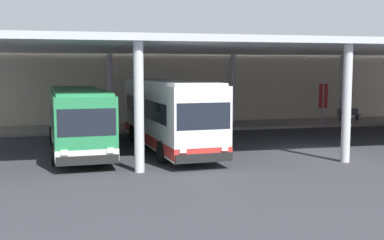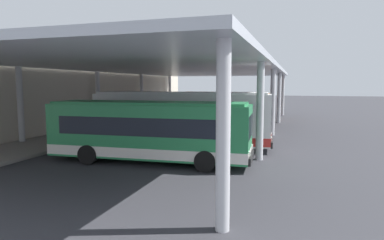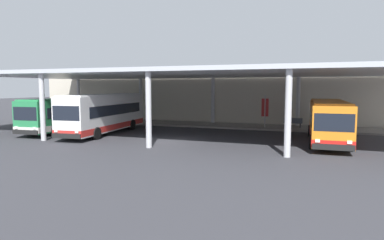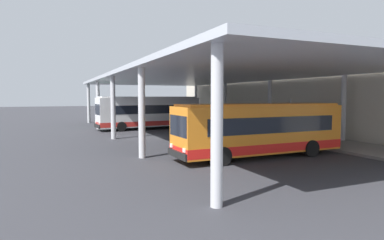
# 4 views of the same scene
# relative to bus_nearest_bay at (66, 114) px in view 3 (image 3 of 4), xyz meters

# --- Properties ---
(ground_plane) EXTENTS (200.00, 200.00, 0.00)m
(ground_plane) POSITION_rel_bus_nearest_bay_xyz_m (11.60, -2.91, -1.66)
(ground_plane) COLOR #333338
(platform_kerb) EXTENTS (42.00, 4.50, 0.18)m
(platform_kerb) POSITION_rel_bus_nearest_bay_xyz_m (11.60, 8.84, -1.57)
(platform_kerb) COLOR gray
(platform_kerb) RESTS_ON ground
(station_building_facade) EXTENTS (48.00, 1.60, 6.58)m
(station_building_facade) POSITION_rel_bus_nearest_bay_xyz_m (11.60, 12.09, 1.63)
(station_building_facade) COLOR beige
(station_building_facade) RESTS_ON ground
(canopy_shelter) EXTENTS (40.00, 17.00, 5.55)m
(canopy_shelter) POSITION_rel_bus_nearest_bay_xyz_m (11.60, 2.59, 3.63)
(canopy_shelter) COLOR silver
(canopy_shelter) RESTS_ON ground
(bus_nearest_bay) EXTENTS (3.16, 10.66, 3.17)m
(bus_nearest_bay) POSITION_rel_bus_nearest_bay_xyz_m (0.00, 0.00, 0.00)
(bus_nearest_bay) COLOR #28844C
(bus_nearest_bay) RESTS_ON ground
(bus_second_bay) EXTENTS (3.35, 11.48, 3.57)m
(bus_second_bay) POSITION_rel_bus_nearest_bay_xyz_m (4.51, -0.23, 0.19)
(bus_second_bay) COLOR white
(bus_second_bay) RESTS_ON ground
(bus_middle_bay) EXTENTS (2.84, 10.57, 3.17)m
(bus_middle_bay) POSITION_rel_bus_nearest_bay_xyz_m (23.39, 1.03, 0.00)
(bus_middle_bay) COLOR orange
(bus_middle_bay) RESTS_ON ground
(bench_waiting) EXTENTS (1.80, 0.45, 0.92)m
(bench_waiting) POSITION_rel_bus_nearest_bay_xyz_m (20.49, 8.91, -0.99)
(bench_waiting) COLOR #4C515B
(bench_waiting) RESTS_ON platform_kerb
(banner_sign) EXTENTS (0.70, 0.12, 3.20)m
(banner_sign) POSITION_rel_bus_nearest_bay_xyz_m (17.79, 8.03, 0.32)
(banner_sign) COLOR #B2B2B7
(banner_sign) RESTS_ON platform_kerb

